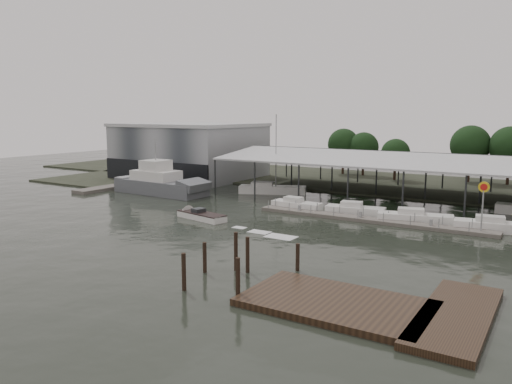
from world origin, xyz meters
The scene contains 18 objects.
ground centered at (0.00, 0.00, 0.00)m, with size 200.00×200.00×0.00m, color black.
land_strip_far centered at (0.00, 42.00, 0.10)m, with size 140.00×30.00×0.30m.
land_strip_west centered at (-40.00, 30.00, 0.10)m, with size 20.00×40.00×0.30m.
storage_warehouse centered at (-28.00, 29.94, 5.29)m, with size 24.50×20.50×10.50m.
covered_boat_shed centered at (17.00, 28.00, 6.13)m, with size 58.24×24.00×6.96m.
trawler_dock centered at (-30.00, 14.00, 0.25)m, with size 3.00×18.00×0.50m.
floating_dock centered at (15.00, 10.00, 0.20)m, with size 28.00×2.00×1.40m.
shell_fuel_sign centered at (27.00, 9.99, 3.93)m, with size 1.10×0.18×5.55m.
boardwalk_platform centered at (24.55, -15.27, 0.20)m, with size 15.00×12.00×0.50m.
grey_trawler centered at (-19.33, 12.28, 1.58)m, with size 16.32×5.82×8.84m.
white_sailboat centered at (-4.86, 21.53, 0.64)m, with size 10.53×6.46×12.48m.
speedboat_underway centered at (-2.82, 0.77, 0.39)m, with size 18.34×5.52×2.00m.
moored_cruiser_0 centered at (4.55, 11.94, 0.61)m, with size 6.68×2.46×1.70m.
moored_cruiser_1 centered at (12.24, 12.72, 0.61)m, with size 7.47×3.43×1.70m.
moored_cruiser_2 centered at (19.67, 12.13, 0.61)m, with size 8.60×4.15×1.70m.
moored_cruiser_3 centered at (27.97, 12.31, 0.61)m, with size 8.42×3.44×1.70m.
mooring_pilings centered at (13.22, -14.91, 1.07)m, with size 6.31×8.62×3.72m.
horizon_tree_line centered at (22.80, 48.64, 6.13)m, with size 67.07×10.34×10.32m.
Camera 1 is at (33.97, -44.93, 12.48)m, focal length 35.00 mm.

